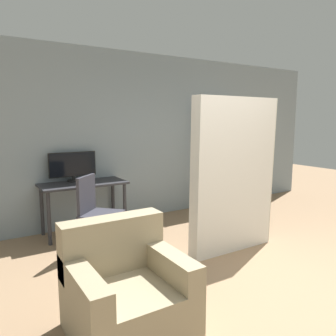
{
  "coord_description": "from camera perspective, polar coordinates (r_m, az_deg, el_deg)",
  "views": [
    {
      "loc": [
        -2.38,
        -1.55,
        1.63
      ],
      "look_at": [
        -0.3,
        1.8,
        1.05
      ],
      "focal_mm": 35.0,
      "sensor_mm": 36.0,
      "label": 1
    }
  ],
  "objects": [
    {
      "name": "armchair",
      "position": [
        2.71,
        -7.39,
        -20.56
      ],
      "size": [
        0.85,
        0.8,
        0.85
      ],
      "color": "gray",
      "rests_on": "ground"
    },
    {
      "name": "wall_back",
      "position": [
        5.41,
        -5.73,
        5.35
      ],
      "size": [
        8.0,
        0.06,
        2.7
      ],
      "color": "gray",
      "rests_on": "ground"
    },
    {
      "name": "mattress_near",
      "position": [
        4.1,
        11.44,
        -1.33
      ],
      "size": [
        1.21,
        0.21,
        1.9
      ],
      "color": "silver",
      "rests_on": "ground"
    },
    {
      "name": "desk",
      "position": [
        4.85,
        -14.51,
        -3.78
      ],
      "size": [
        1.19,
        0.57,
        0.74
      ],
      "color": "#2D2D33",
      "rests_on": "ground"
    },
    {
      "name": "bookshelf",
      "position": [
        6.1,
        7.0,
        1.1
      ],
      "size": [
        0.67,
        0.29,
        1.79
      ],
      "color": "beige",
      "rests_on": "ground"
    },
    {
      "name": "ground_plane",
      "position": [
        3.27,
        23.38,
        -22.22
      ],
      "size": [
        16.0,
        16.0,
        0.0
      ],
      "primitive_type": "plane",
      "color": "#937556"
    },
    {
      "name": "office_chair",
      "position": [
        4.14,
        -12.09,
        -9.14
      ],
      "size": [
        0.62,
        0.62,
        0.96
      ],
      "color": "#4C4C51",
      "rests_on": "ground"
    },
    {
      "name": "monitor",
      "position": [
        4.94,
        -16.26,
        0.44
      ],
      "size": [
        0.68,
        0.18,
        0.43
      ],
      "color": "black",
      "rests_on": "desk"
    }
  ]
}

